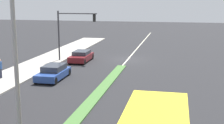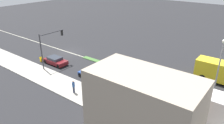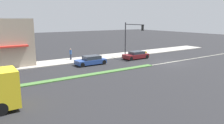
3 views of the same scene
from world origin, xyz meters
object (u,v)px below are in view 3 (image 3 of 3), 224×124
(traffic_signal_main, at_px, (131,34))
(coupe_blue, at_px, (91,60))
(pedestrian, at_px, (71,54))
(sedan_maroon, at_px, (136,55))
(warning_aframe_sign, at_px, (145,54))

(traffic_signal_main, xyz_separation_m, coupe_blue, (-1.12, 7.95, -3.29))
(pedestrian, distance_m, coupe_blue, 4.70)
(sedan_maroon, bearing_deg, warning_aframe_sign, -72.96)
(coupe_blue, bearing_deg, warning_aframe_sign, -85.65)
(warning_aframe_sign, height_order, sedan_maroon, sedan_maroon)
(traffic_signal_main, height_order, pedestrian, traffic_signal_main)
(traffic_signal_main, xyz_separation_m, warning_aframe_sign, (-0.30, -2.90, -3.47))
(pedestrian, bearing_deg, warning_aframe_sign, -107.44)
(pedestrian, height_order, warning_aframe_sign, pedestrian)
(pedestrian, height_order, coupe_blue, pedestrian)
(warning_aframe_sign, bearing_deg, sedan_maroon, 107.04)
(traffic_signal_main, xyz_separation_m, sedan_maroon, (-1.12, -0.21, -3.31))
(warning_aframe_sign, xyz_separation_m, sedan_maroon, (-0.83, 2.69, 0.16))
(pedestrian, xyz_separation_m, sedan_maroon, (-4.56, -9.20, -0.43))
(warning_aframe_sign, relative_size, coupe_blue, 0.20)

